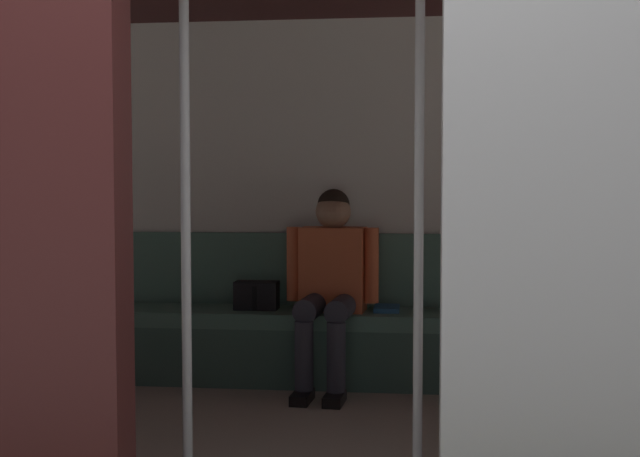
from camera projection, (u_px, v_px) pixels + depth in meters
train_car at (311, 105)px, 3.64m from camera, size 6.40×2.87×2.34m
bench_seat at (344, 329)px, 4.79m from camera, size 2.86×0.44×0.44m
person_seated at (331, 275)px, 4.73m from camera, size 0.55×0.70×1.17m
handbag at (257, 295)px, 4.87m from camera, size 0.26×0.15×0.17m
book at (387, 308)px, 4.82m from camera, size 0.15×0.22×0.03m
grab_pole_door at (186, 211)px, 2.92m from camera, size 0.04×0.04×2.20m
grab_pole_far at (419, 211)px, 2.97m from camera, size 0.04×0.04×2.20m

